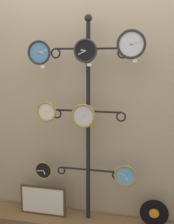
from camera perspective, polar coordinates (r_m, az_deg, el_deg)
shop_wall at (r=3.23m, az=0.91°, el=4.03°), size 4.40×0.04×2.80m
low_shelf at (r=3.45m, az=-0.04°, el=-19.62°), size 2.20×0.36×0.06m
display_stand at (r=3.19m, az=0.22°, el=-6.21°), size 0.77×0.33×2.14m
clock_top_left at (r=3.12m, az=-8.72°, el=10.70°), size 0.24×0.04×0.24m
clock_top_center at (r=2.96m, az=-0.18°, el=11.14°), size 0.23×0.04×0.23m
clock_top_right at (r=2.90m, az=8.11°, el=12.18°), size 0.27×0.04×0.27m
clock_middle_left at (r=3.12m, az=-7.38°, el=0.07°), size 0.20×0.04×0.20m
clock_middle_center at (r=3.05m, az=-0.65°, el=-0.71°), size 0.24×0.04×0.24m
clock_bottom_left at (r=3.33m, az=-7.93°, el=-10.52°), size 0.20×0.04×0.20m
clock_bottom_right at (r=3.13m, az=7.02°, el=-11.51°), size 0.22×0.04×0.22m
vinyl_record at (r=3.33m, az=12.17°, el=-17.65°), size 0.29×0.01×0.29m
picture_frame at (r=3.50m, az=-8.06°, el=-15.74°), size 0.51×0.02×0.32m
price_tag_upper at (r=3.11m, az=-8.11°, el=8.23°), size 0.04×0.00×0.03m
price_tag_mid at (r=2.95m, az=0.40°, el=8.63°), size 0.04×0.00×0.03m
price_tag_lower at (r=2.89m, az=8.76°, el=9.23°), size 0.04×0.00×0.03m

